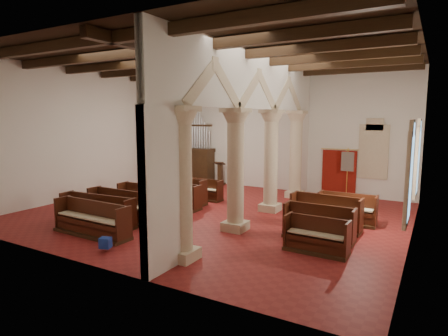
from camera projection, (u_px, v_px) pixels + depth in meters
The scene contains 31 objects.
floor at pixel (213, 213), 14.79m from camera, with size 14.00×14.00×0.00m, color maroon.
ceiling at pixel (212, 57), 13.97m from camera, with size 14.00×14.00×0.00m, color black.
wall_back at pixel (273, 132), 19.53m from camera, with size 14.00×0.02×6.00m, color silver.
wall_front at pixel (86, 149), 9.22m from camera, with size 14.00×0.02×6.00m, color silver.
wall_left at pixel (88, 133), 17.82m from camera, with size 0.02×12.00×6.00m, color silver.
wall_right at pixel (417, 144), 10.93m from camera, with size 0.02×12.00×6.00m, color silver.
ceiling_beams at pixel (212, 62), 13.99m from camera, with size 13.80×11.80×0.30m, color #372411, non-canonical shape.
arcade at pixel (255, 123), 13.41m from camera, with size 0.90×11.90×6.00m.
window_right_a at pixel (410, 178), 9.76m from camera, with size 0.03×1.00×2.20m, color #306C5B.
window_right_b at pixel (418, 162), 13.20m from camera, with size 0.03×1.00×2.20m, color #306C5B.
window_back at pixel (373, 152), 17.17m from camera, with size 1.00×0.03×2.20m, color #306C5B.
pipe_organ at pixel (196, 159), 21.54m from camera, with size 2.10×0.85×4.40m.
lectern at pixel (220, 175), 20.85m from camera, with size 0.59×0.61×1.34m.
dossal_curtain at pixel (339, 172), 17.99m from camera, with size 1.80×0.07×2.17m.
processional_banner at pixel (347, 184), 16.72m from camera, with size 0.56×0.71×2.43m.
hymnal_box_a at pixel (105, 243), 10.60m from camera, with size 0.30×0.25×0.30m, color navy.
hymnal_box_b at pixel (156, 218), 13.19m from camera, with size 0.29×0.24×0.29m, color navy.
hymnal_box_c at pixel (162, 207), 14.73m from camera, with size 0.35×0.28×0.35m, color navy.
tube_heater_a at pixel (104, 226), 12.58m from camera, with size 0.10×0.10×1.03m, color white.
tube_heater_b at pixel (101, 233), 11.83m from camera, with size 0.10×0.10×1.05m, color silver.
nave_pew_0 at pixel (92, 224), 12.04m from camera, with size 2.97×0.80×1.10m.
nave_pew_1 at pixel (97, 216), 13.08m from camera, with size 3.04×0.92×1.08m.
nave_pew_2 at pixel (124, 211), 13.67m from camera, with size 3.19×0.78×1.11m.
nave_pew_3 at pixel (149, 203), 14.94m from camera, with size 2.77×0.83×1.10m.
nave_pew_4 at pixel (172, 200), 15.68m from camera, with size 2.64×0.73×1.05m.
nave_pew_5 at pixel (176, 195), 16.56m from camera, with size 2.93×0.80×1.13m.
nave_pew_6 at pixel (197, 192), 17.37m from camera, with size 2.56×0.67×0.96m.
aisle_pew_0 at pixel (316, 241), 10.50m from camera, with size 1.80×0.73×1.01m.
aisle_pew_1 at pixel (319, 228), 11.61m from camera, with size 2.17×0.74×1.08m.
aisle_pew_2 at pixel (325, 218), 12.71m from camera, with size 2.39×0.86×1.15m.
aisle_pew_3 at pixel (347, 214), 13.35m from camera, with size 2.01×0.75×1.09m.
Camera 1 is at (7.53, -12.28, 3.80)m, focal length 30.00 mm.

